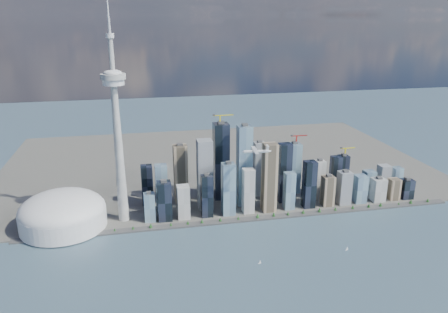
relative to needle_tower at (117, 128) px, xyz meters
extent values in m
plane|color=#314B57|center=(300.00, -310.00, -235.84)|extent=(4000.00, 4000.00, 0.00)
cube|color=#383838|center=(300.00, -60.00, -233.84)|extent=(1100.00, 22.00, 4.00)
cube|color=#4C4C47|center=(300.00, 390.00, -234.34)|extent=(1400.00, 900.00, 3.00)
cylinder|color=#3F2D1E|center=(-176.67, -60.00, -230.64)|extent=(1.00, 1.00, 2.40)
cone|color=#1B4E1C|center=(-176.67, -60.00, -227.04)|extent=(7.20, 7.20, 8.00)
cylinder|color=#3F2D1E|center=(-90.00, -60.00, -230.64)|extent=(1.00, 1.00, 2.40)
cone|color=#1B4E1C|center=(-90.00, -60.00, -227.04)|extent=(7.20, 7.20, 8.00)
cylinder|color=#3F2D1E|center=(-3.33, -60.00, -230.64)|extent=(1.00, 1.00, 2.40)
cone|color=#1B4E1C|center=(-3.33, -60.00, -227.04)|extent=(7.20, 7.20, 8.00)
cylinder|color=#3F2D1E|center=(83.33, -60.00, -230.64)|extent=(1.00, 1.00, 2.40)
cone|color=#1B4E1C|center=(83.33, -60.00, -227.04)|extent=(7.20, 7.20, 8.00)
cylinder|color=#3F2D1E|center=(170.00, -60.00, -230.64)|extent=(1.00, 1.00, 2.40)
cone|color=#1B4E1C|center=(170.00, -60.00, -227.04)|extent=(7.20, 7.20, 8.00)
cylinder|color=#3F2D1E|center=(256.67, -60.00, -230.64)|extent=(1.00, 1.00, 2.40)
cone|color=#1B4E1C|center=(256.67, -60.00, -227.04)|extent=(7.20, 7.20, 8.00)
cylinder|color=#3F2D1E|center=(343.33, -60.00, -230.64)|extent=(1.00, 1.00, 2.40)
cone|color=#1B4E1C|center=(343.33, -60.00, -227.04)|extent=(7.20, 7.20, 8.00)
cylinder|color=#3F2D1E|center=(430.00, -60.00, -230.64)|extent=(1.00, 1.00, 2.40)
cone|color=#1B4E1C|center=(430.00, -60.00, -227.04)|extent=(7.20, 7.20, 8.00)
cylinder|color=#3F2D1E|center=(516.67, -60.00, -230.64)|extent=(1.00, 1.00, 2.40)
cone|color=#1B4E1C|center=(516.67, -60.00, -227.04)|extent=(7.20, 7.20, 8.00)
cylinder|color=#3F2D1E|center=(603.33, -60.00, -230.64)|extent=(1.00, 1.00, 2.40)
cone|color=#1B4E1C|center=(603.33, -60.00, -227.04)|extent=(7.20, 7.20, 8.00)
cylinder|color=#3F2D1E|center=(690.00, -60.00, -230.64)|extent=(1.00, 1.00, 2.40)
cone|color=#1B4E1C|center=(690.00, -60.00, -227.04)|extent=(7.20, 7.20, 8.00)
cylinder|color=#3F2D1E|center=(776.67, -60.00, -230.64)|extent=(1.00, 1.00, 2.40)
cone|color=#1B4E1C|center=(776.67, -60.00, -227.04)|extent=(7.20, 7.20, 8.00)
cube|color=black|center=(100.00, -20.00, -183.46)|extent=(34.00, 34.00, 98.77)
cube|color=#7495AF|center=(100.00, 30.00, -169.99)|extent=(30.00, 30.00, 125.70)
cube|color=#B3B3AF|center=(150.00, -20.00, -190.19)|extent=(30.00, 30.00, 85.30)
cube|color=tan|center=(150.00, 85.00, -154.27)|extent=(36.00, 36.00, 157.13)
cube|color=gray|center=(205.00, 30.00, -140.81)|extent=(38.00, 38.00, 184.06)
cube|color=black|center=(205.00, -20.00, -178.97)|extent=(28.00, 28.00, 107.75)
cube|color=#7495AF|center=(260.00, -20.00, -165.50)|extent=(32.00, 32.00, 134.68)
cube|color=black|center=(260.00, 85.00, -127.34)|extent=(40.00, 40.00, 211.00)
cube|color=#7495AF|center=(315.00, 30.00, -125.09)|extent=(36.00, 36.00, 215.49)
cube|color=#B3B3AF|center=(315.00, -20.00, -174.48)|extent=(28.00, 28.00, 116.72)
cube|color=tan|center=(370.00, -20.00, -143.05)|extent=(34.00, 34.00, 179.58)
cube|color=gray|center=(370.00, 85.00, -156.52)|extent=(30.00, 30.00, 152.64)
cube|color=black|center=(425.00, 30.00, -152.03)|extent=(32.00, 32.00, 161.62)
cube|color=#7495AF|center=(425.00, -20.00, -183.46)|extent=(26.00, 26.00, 98.77)
cube|color=black|center=(475.00, -20.00, -169.99)|extent=(30.00, 30.00, 125.70)
cube|color=#7495AF|center=(475.00, 85.00, -161.01)|extent=(34.00, 34.00, 143.66)
cube|color=#B3B3AF|center=(525.00, 30.00, -178.97)|extent=(28.00, 28.00, 107.75)
cube|color=tan|center=(525.00, -20.00, -192.43)|extent=(30.00, 30.00, 80.81)
cube|color=gray|center=(575.00, -20.00, -187.94)|extent=(32.00, 32.00, 89.79)
cube|color=black|center=(575.00, 30.00, -174.48)|extent=(26.00, 26.00, 116.72)
cube|color=#7495AF|center=(625.00, -20.00, -194.68)|extent=(30.00, 30.00, 76.32)
cube|color=black|center=(625.00, 85.00, -183.46)|extent=(28.00, 28.00, 98.77)
cube|color=#7495AF|center=(675.00, 30.00, -199.17)|extent=(30.00, 30.00, 67.34)
cube|color=#B3B3AF|center=(675.00, -20.00, -201.41)|extent=(34.00, 34.00, 62.85)
cube|color=tan|center=(720.00, -20.00, -203.66)|extent=(28.00, 28.00, 58.36)
cube|color=gray|center=(720.00, 30.00, -192.43)|extent=(30.00, 30.00, 80.81)
cube|color=black|center=(765.00, -20.00, -205.90)|extent=(32.00, 32.00, 53.87)
cube|color=#7495AF|center=(765.00, 30.00, -196.92)|extent=(26.00, 26.00, 71.83)
cube|color=black|center=(60.00, 85.00, -178.97)|extent=(30.00, 30.00, 107.75)
cube|color=#7495AF|center=(60.00, -20.00, -196.92)|extent=(26.00, 26.00, 71.83)
cube|color=yellow|center=(260.00, 85.00, -10.84)|extent=(3.00, 3.00, 22.00)
cube|color=yellow|center=(268.25, 85.00, 0.16)|extent=(55.00, 2.20, 2.20)
cube|color=#383838|center=(243.50, 85.00, 2.16)|extent=(6.00, 4.00, 4.00)
cube|color=#A41B17|center=(475.00, 85.00, -78.18)|extent=(3.00, 3.00, 22.00)
cube|color=#A41B17|center=(482.20, 85.00, -67.18)|extent=(48.00, 2.20, 2.20)
cube|color=#383838|center=(460.60, 85.00, -65.18)|extent=(6.00, 4.00, 4.00)
cube|color=yellow|center=(625.00, 85.00, -123.07)|extent=(3.00, 3.00, 22.00)
cube|color=yellow|center=(631.75, 85.00, -112.07)|extent=(45.00, 2.20, 2.20)
cube|color=#383838|center=(611.50, 85.00, -110.07)|extent=(6.00, 4.00, 4.00)
cone|color=gray|center=(0.00, 0.00, -62.84)|extent=(26.00, 26.00, 340.00)
cylinder|color=white|center=(0.00, 0.00, 107.16)|extent=(48.00, 48.00, 14.00)
cylinder|color=gray|center=(0.00, 0.00, 119.16)|extent=(56.00, 56.00, 12.00)
ellipsoid|color=white|center=(0.00, 0.00, 127.16)|extent=(40.00, 40.00, 14.00)
cylinder|color=gray|center=(0.00, 0.00, 167.16)|extent=(11.00, 11.00, 80.00)
cylinder|color=white|center=(0.00, 0.00, 207.16)|extent=(18.00, 18.00, 10.00)
cone|color=silver|center=(0.00, 0.00, 265.16)|extent=(7.00, 7.00, 105.00)
cylinder|color=white|center=(-140.00, -10.00, -210.84)|extent=(200.00, 200.00, 44.00)
ellipsoid|color=white|center=(-140.00, -10.00, -188.84)|extent=(200.00, 200.00, 84.00)
cylinder|color=silver|center=(308.70, -91.07, -47.93)|extent=(56.31, 13.13, 6.88)
cone|color=silver|center=(279.87, -87.80, -47.93)|extent=(8.25, 7.68, 6.88)
cone|color=silver|center=(338.61, -94.46, -47.93)|extent=(11.46, 8.05, 6.88)
cube|color=silver|center=(306.57, -90.83, -44.28)|extent=(15.32, 60.78, 1.07)
cylinder|color=silver|center=(305.23, -102.58, -46.00)|extent=(12.18, 5.18, 3.87)
cylinder|color=silver|center=(307.90, -79.08, -46.00)|extent=(12.18, 5.18, 3.87)
cylinder|color=#3F3F3F|center=(298.83, -101.85, -46.00)|extent=(1.29, 8.58, 8.60)
cylinder|color=#3F3F3F|center=(301.49, -78.35, -46.00)|extent=(1.29, 8.58, 8.60)
cube|color=silver|center=(335.40, -94.10, -41.05)|extent=(6.08, 1.53, 11.82)
cube|color=silver|center=(335.40, -94.10, -35.03)|extent=(6.88, 19.76, 0.75)
cube|color=white|center=(273.95, -257.69, -235.45)|extent=(5.91, 2.28, 0.77)
cylinder|color=#999999|center=(273.95, -257.69, -231.03)|extent=(0.23, 0.23, 8.65)
cube|color=white|center=(473.96, -244.46, -235.44)|extent=(6.23, 3.38, 0.80)
cylinder|color=#999999|center=(473.96, -244.46, -230.87)|extent=(0.24, 0.24, 8.95)
camera|label=1|loc=(43.43, -1009.46, 249.61)|focal=35.00mm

